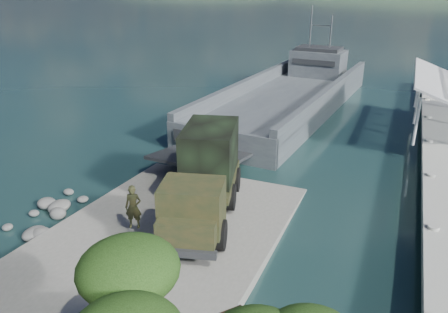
# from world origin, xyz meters

# --- Properties ---
(ground) EXTENTS (1400.00, 1400.00, 0.00)m
(ground) POSITION_xyz_m (0.00, 0.00, 0.00)
(ground) COLOR #153334
(ground) RESTS_ON ground
(boat_ramp) EXTENTS (10.00, 18.00, 0.50)m
(boat_ramp) POSITION_xyz_m (0.00, -1.00, 0.25)
(boat_ramp) COLOR slate
(boat_ramp) RESTS_ON ground
(shoreline_rocks) EXTENTS (3.20, 5.60, 0.90)m
(shoreline_rocks) POSITION_xyz_m (-6.20, 0.50, 0.00)
(shoreline_rocks) COLOR #5B5C59
(shoreline_rocks) RESTS_ON ground
(landing_craft) EXTENTS (10.46, 32.75, 9.59)m
(landing_craft) POSITION_xyz_m (-0.44, 23.91, 0.79)
(landing_craft) COLOR #41464C
(landing_craft) RESTS_ON ground
(military_truck) EXTENTS (4.73, 9.02, 4.02)m
(military_truck) POSITION_xyz_m (1.04, 2.71, 2.50)
(military_truck) COLOR black
(military_truck) RESTS_ON boat_ramp
(soldier) EXTENTS (0.86, 0.69, 2.04)m
(soldier) POSITION_xyz_m (-1.04, -0.40, 1.52)
(soldier) COLOR #222E19
(soldier) RESTS_ON boat_ramp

